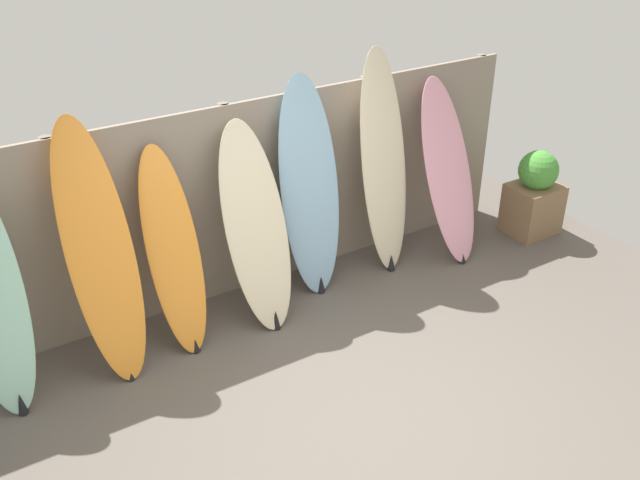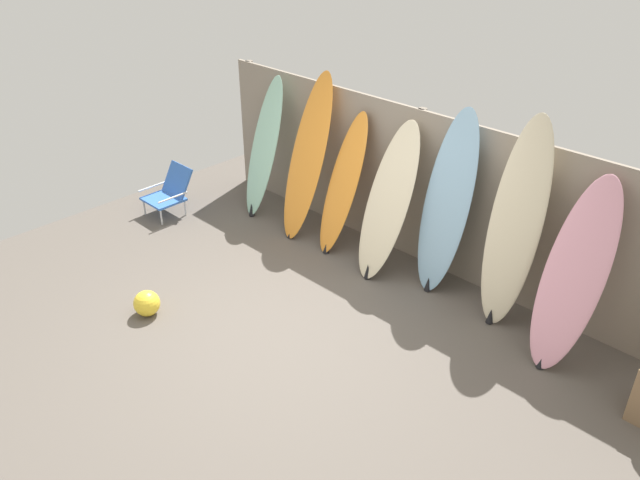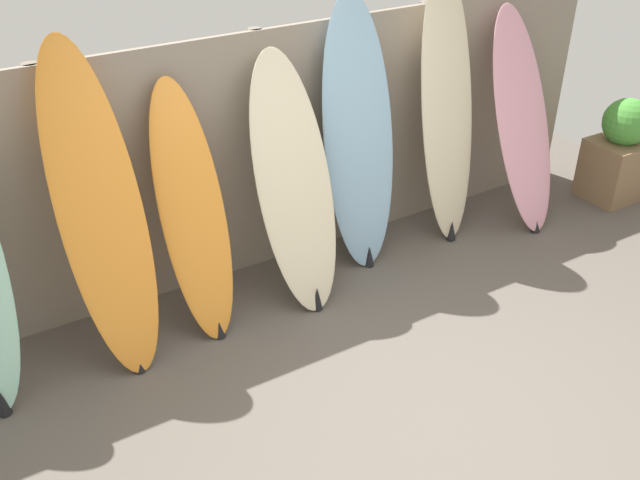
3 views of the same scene
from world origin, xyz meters
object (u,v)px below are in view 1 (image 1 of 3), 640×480
at_px(surfboard_cream_3, 256,229).
at_px(surfboard_pink_6, 448,172).
at_px(planter_box, 534,195).
at_px(surfboard_cream_5, 384,165).
at_px(surfboard_orange_1, 100,254).
at_px(surfboard_skyblue_4, 310,190).
at_px(surfboard_orange_2, 174,253).

xyz_separation_m(surfboard_cream_3, surfboard_pink_6, (2.12, 0.01, 0.02)).
bearing_deg(planter_box, surfboard_cream_5, 168.95).
relative_size(surfboard_orange_1, surfboard_skyblue_4, 1.00).
height_order(surfboard_pink_6, planter_box, surfboard_pink_6).
distance_m(surfboard_skyblue_4, planter_box, 2.63).
bearing_deg(surfboard_cream_5, surfboard_cream_3, -174.18).
bearing_deg(surfboard_cream_3, surfboard_orange_1, 178.41).
distance_m(surfboard_orange_1, surfboard_cream_3, 1.30).
bearing_deg(surfboard_pink_6, surfboard_orange_1, 179.53).
bearing_deg(surfboard_cream_3, planter_box, -3.54).
distance_m(surfboard_orange_2, planter_box, 3.92).
bearing_deg(surfboard_skyblue_4, surfboard_pink_6, -6.32).
xyz_separation_m(surfboard_orange_1, planter_box, (4.47, -0.23, -0.55)).
bearing_deg(surfboard_orange_1, surfboard_cream_3, -1.59).
bearing_deg(planter_box, surfboard_orange_2, 176.28).
xyz_separation_m(surfboard_cream_3, surfboard_skyblue_4, (0.63, 0.17, 0.14)).
bearing_deg(surfboard_cream_5, surfboard_pink_6, -11.22).
height_order(surfboard_cream_5, surfboard_pink_6, surfboard_cream_5).
bearing_deg(surfboard_orange_1, surfboard_orange_2, 2.08).
relative_size(surfboard_orange_2, surfboard_cream_3, 0.95).
relative_size(surfboard_orange_2, surfboard_skyblue_4, 0.82).
height_order(surfboard_orange_2, surfboard_skyblue_4, surfboard_skyblue_4).
bearing_deg(surfboard_skyblue_4, surfboard_orange_2, -175.11).
bearing_deg(surfboard_cream_3, surfboard_skyblue_4, 15.28).
distance_m(surfboard_orange_2, surfboard_cream_3, 0.72).
xyz_separation_m(surfboard_orange_1, surfboard_cream_5, (2.72, 0.11, 0.07)).
distance_m(surfboard_skyblue_4, surfboard_pink_6, 1.50).
bearing_deg(planter_box, surfboard_cream_3, 176.46).
height_order(surfboard_skyblue_4, surfboard_pink_6, surfboard_skyblue_4).
xyz_separation_m(surfboard_pink_6, planter_box, (1.06, -0.20, -0.44)).
bearing_deg(planter_box, surfboard_skyblue_4, 171.74).
relative_size(surfboard_orange_1, surfboard_pink_6, 1.14).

